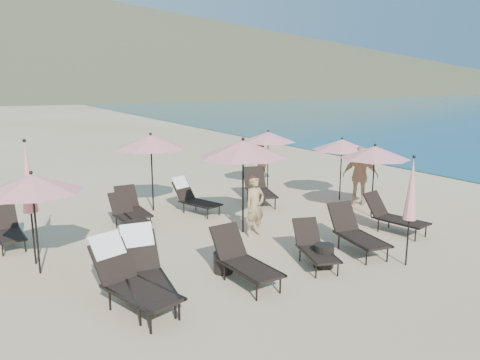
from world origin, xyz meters
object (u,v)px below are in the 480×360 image
beachgoer_a (255,206)px  beachgoer_b (260,162)px  umbrella_open_1 (243,149)px  lounger_4 (356,232)px  side_table_1 (324,256)px  lounger_3 (314,246)px  lounger_2 (243,259)px  lounger_7 (128,214)px  lounger_5 (393,215)px  lounger_10 (259,188)px  side_table_0 (223,263)px  umbrella_open_0 (32,183)px  beachgoer_c (360,176)px  umbrella_open_5 (342,145)px  umbrella_open_2 (375,152)px  lounger_1 (145,268)px  umbrella_open_3 (151,142)px  umbrella_open_4 (268,137)px  umbrella_closed_1 (28,178)px  umbrella_closed_0 (411,190)px  lounger_8 (132,207)px  lounger_6 (8,229)px  lounger_9 (193,197)px  lounger_0 (129,277)px

beachgoer_a → beachgoer_b: (3.57, 5.40, 0.03)m
umbrella_open_1 → beachgoer_b: umbrella_open_1 is taller
lounger_4 → side_table_1: (-1.24, -0.37, -0.22)m
lounger_3 → umbrella_open_1: size_ratio=0.64×
lounger_2 → lounger_7: bearing=97.9°
lounger_4 → side_table_1: size_ratio=3.69×
lounger_5 → lounger_10: lounger_10 is taller
lounger_2 → lounger_7: lounger_2 is taller
lounger_10 → side_table_0: size_ratio=4.60×
side_table_1 → umbrella_open_0: bearing=153.3°
beachgoer_c → umbrella_open_5: bearing=-34.8°
umbrella_open_2 → umbrella_open_5: bearing=74.7°
umbrella_open_5 → beachgoer_a: bearing=-158.6°
lounger_2 → beachgoer_a: (1.67, 2.26, 0.31)m
lounger_1 → umbrella_open_3: (2.13, 5.50, 1.53)m
lounger_10 → lounger_1: bearing=-121.7°
umbrella_open_4 → umbrella_closed_1: bearing=-156.7°
umbrella_open_4 → umbrella_open_0: bearing=-153.3°
lounger_4 → beachgoer_b: size_ratio=1.13×
umbrella_open_1 → beachgoer_a: 1.47m
lounger_4 → umbrella_open_5: umbrella_open_5 is taller
beachgoer_a → beachgoer_b: size_ratio=0.97×
lounger_4 → lounger_5: 1.92m
umbrella_open_0 → umbrella_closed_0: (6.83, -3.45, -0.24)m
lounger_3 → lounger_8: (-2.43, 4.94, 0.03)m
umbrella_open_5 → umbrella_open_4: bearing=112.5°
umbrella_closed_1 → umbrella_open_5: bearing=5.7°
beachgoer_c → lounger_4: bearing=90.8°
umbrella_closed_1 → side_table_1: bearing=-31.6°
lounger_2 → umbrella_open_5: bearing=29.3°
lounger_5 → umbrella_open_3: umbrella_open_3 is taller
lounger_6 → lounger_8: (3.14, 0.36, 0.03)m
lounger_3 → side_table_1: (0.09, -0.22, -0.16)m
side_table_1 → beachgoer_a: bearing=94.2°
umbrella_open_0 → lounger_10: bearing=20.2°
lounger_6 → umbrella_closed_1: 2.19m
lounger_7 → umbrella_open_2: (6.45, -2.40, 1.46)m
lounger_9 → lounger_4: bearing=-88.7°
umbrella_open_1 → umbrella_open_3: 3.41m
lounger_3 → lounger_1: bearing=-167.5°
lounger_7 → lounger_10: (4.44, 0.54, 0.08)m
lounger_5 → lounger_6: lounger_5 is taller
beachgoer_b → lounger_8: bearing=-65.2°
lounger_2 → umbrella_closed_0: 3.77m
lounger_5 → umbrella_open_1: 4.27m
lounger_2 → lounger_0: bearing=174.2°
umbrella_closed_0 → side_table_1: bearing=153.0°
lounger_0 → beachgoer_c: beachgoer_c is taller
lounger_0 → beachgoer_b: 10.66m
lounger_2 → lounger_7: 4.54m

